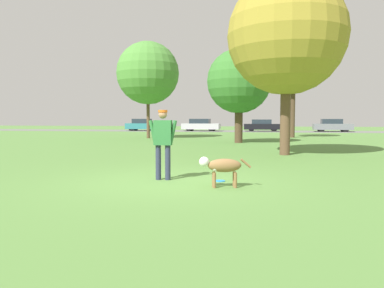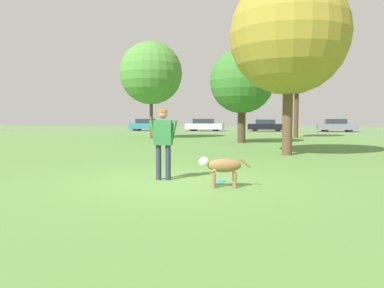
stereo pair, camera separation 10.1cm
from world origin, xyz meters
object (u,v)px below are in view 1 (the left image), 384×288
object	(u,v)px
tree_far_right	(294,71)
parked_car_grey	(332,125)
frisbee	(220,181)
tree_near_right	(287,36)
parked_car_silver	(201,125)
dog	(222,166)
person	(163,139)
parked_car_black	(262,125)
tree_mid_center	(239,81)
tree_far_left	(148,73)
parked_car_teal	(143,125)

from	to	relation	value
tree_far_right	parked_car_grey	distance (m)	15.14
frisbee	tree_near_right	distance (m)	8.54
parked_car_silver	dog	bearing A→B (deg)	-78.31
dog	tree_near_right	xyz separation A→B (m)	(1.88, 7.57, 4.31)
dog	parked_car_grey	distance (m)	36.22
dog	parked_car_grey	world-z (taller)	parked_car_grey
person	frisbee	distance (m)	1.69
tree_far_right	tree_near_right	world-z (taller)	tree_near_right
parked_car_silver	parked_car_black	distance (m)	7.00
tree_near_right	tree_mid_center	distance (m)	7.61
tree_near_right	parked_car_black	size ratio (longest dim) A/B	1.71
tree_mid_center	tree_far_right	bearing A→B (deg)	61.14
dog	parked_car_grey	xyz separation A→B (m)	(8.98, 35.09, 0.23)
person	tree_mid_center	xyz separation A→B (m)	(1.17, 14.03, 2.68)
dog	tree_mid_center	distance (m)	15.12
dog	parked_car_black	bearing A→B (deg)	-104.32
tree_far_left	parked_car_silver	xyz separation A→B (m)	(1.61, 15.94, -4.11)
parked_car_teal	parked_car_grey	xyz separation A→B (m)	(21.49, 0.41, -0.00)
parked_car_black	tree_far_right	bearing A→B (deg)	-82.00
tree_far_left	dog	bearing A→B (deg)	-69.21
tree_mid_center	parked_car_grey	distance (m)	22.54
dog	tree_near_right	distance (m)	8.91
tree_far_left	parked_car_grey	size ratio (longest dim) A/B	1.71
dog	person	bearing A→B (deg)	-38.71
parked_car_grey	frisbee	bearing A→B (deg)	-102.94
parked_car_black	parked_car_teal	bearing A→B (deg)	-179.12
tree_far_right	tree_mid_center	xyz separation A→B (m)	(-3.81, -6.90, -1.41)
tree_far_left	tree_near_right	bearing A→B (deg)	-51.39
frisbee	parked_car_silver	xyz separation A→B (m)	(-5.46, 34.10, 0.68)
tree_near_right	parked_car_teal	bearing A→B (deg)	117.96
person	parked_car_black	xyz separation A→B (m)	(2.91, 34.32, -0.34)
parked_car_black	tree_far_left	bearing A→B (deg)	-118.82
tree_mid_center	parked_car_teal	size ratio (longest dim) A/B	1.46
parked_car_grey	parked_car_black	bearing A→B (deg)	-177.99
tree_near_right	parked_car_teal	distance (m)	30.96
parked_car_teal	parked_car_black	distance (m)	13.94
tree_far_right	dog	bearing A→B (deg)	-99.16
tree_far_left	parked_car_teal	distance (m)	17.13
parked_car_silver	parked_car_black	size ratio (longest dim) A/B	1.06
frisbee	tree_mid_center	bearing A→B (deg)	90.85
tree_far_right	parked_car_teal	xyz separation A→B (m)	(-16.00, 13.00, -4.39)
tree_mid_center	parked_car_grey	size ratio (longest dim) A/B	1.36
parked_car_black	tree_near_right	bearing A→B (deg)	-89.82
parked_car_teal	tree_near_right	bearing A→B (deg)	-61.50
tree_mid_center	parked_car_teal	bearing A→B (deg)	121.50
person	parked_car_silver	distance (m)	34.36
frisbee	tree_near_right	size ratio (longest dim) A/B	0.03
tree_far_left	parked_car_black	bearing A→B (deg)	61.93
parked_car_teal	frisbee	bearing A→B (deg)	-69.37
frisbee	tree_far_right	distance (m)	21.82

